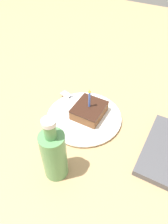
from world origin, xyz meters
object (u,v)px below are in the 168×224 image
object	(u,v)px
cake_slice	(89,110)
fork	(78,103)
bottle	(54,154)
plate	(84,117)

from	to	relation	value
cake_slice	fork	distance (m)	0.07
fork	cake_slice	bearing A→B (deg)	62.93
cake_slice	bottle	xyz separation A→B (m)	(0.22, 0.02, 0.05)
fork	bottle	world-z (taller)	bottle
cake_slice	fork	world-z (taller)	cake_slice
plate	fork	world-z (taller)	fork
plate	cake_slice	xyz separation A→B (m)	(-0.01, 0.01, 0.02)
cake_slice	bottle	distance (m)	0.23
bottle	cake_slice	bearing A→B (deg)	-175.01
plate	bottle	size ratio (longest dim) A/B	1.24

